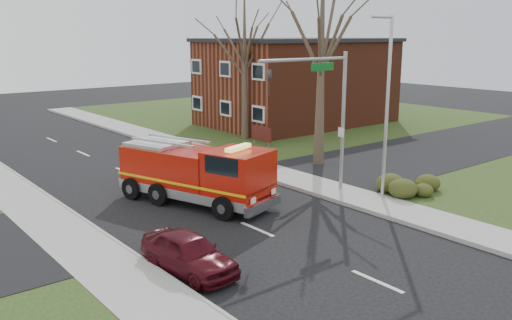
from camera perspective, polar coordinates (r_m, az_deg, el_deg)
ground at (r=21.71m, az=0.12°, el=-7.32°), size 120.00×120.00×0.00m
sidewalk_right at (r=25.84m, az=10.89°, el=-4.02°), size 2.40×80.00×0.15m
sidewalk_left at (r=18.71m, az=-15.10°, el=-11.03°), size 2.40×80.00×0.15m
cross_street_right at (r=41.08m, az=21.38°, el=1.68°), size 30.00×8.00×0.15m
brick_building at (r=46.58m, az=4.41°, el=8.25°), size 15.40×10.40×7.25m
health_center_sign at (r=37.28m, az=0.58°, el=2.76°), size 0.12×2.00×1.40m
hedge_corner at (r=27.27m, az=16.37°, el=-2.31°), size 2.80×2.00×0.90m
bare_tree_near at (r=31.20m, az=6.94°, el=12.71°), size 6.00×6.00×12.00m
bare_tree_far at (r=38.95m, az=-1.21°, el=11.50°), size 5.25×5.25×10.50m
traffic_signal_mast at (r=25.15m, az=7.26°, el=6.45°), size 5.29×0.18×6.80m
streetlight_pole at (r=25.32m, az=13.58°, el=5.88°), size 1.48×0.16×8.40m
fire_engine at (r=24.77m, az=-6.21°, el=-1.57°), size 4.64×7.73×2.95m
parked_car_maroon at (r=17.96m, az=-7.12°, el=-9.66°), size 1.87×3.99×1.32m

